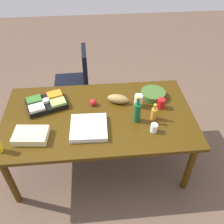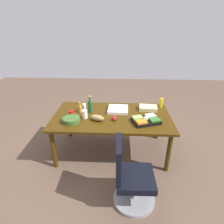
# 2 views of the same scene
# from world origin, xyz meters

# --- Properties ---
(ground_plane) EXTENTS (10.00, 10.00, 0.00)m
(ground_plane) POSITION_xyz_m (0.00, 0.00, 0.00)
(ground_plane) COLOR brown
(conference_table) EXTENTS (2.02, 1.13, 0.75)m
(conference_table) POSITION_xyz_m (0.00, 0.00, 0.68)
(conference_table) COLOR #3F2907
(conference_table) RESTS_ON ground
(office_chair) EXTENTS (0.56, 0.56, 0.95)m
(office_chair) POSITION_xyz_m (0.30, -1.08, 0.36)
(office_chair) COLOR gray
(office_chair) RESTS_ON ground
(pizza_box) EXTENTS (0.37, 0.37, 0.05)m
(pizza_box) POSITION_xyz_m (0.10, 0.20, 0.77)
(pizza_box) COLOR silver
(pizza_box) RESTS_ON conference_table
(wine_bottle) EXTENTS (0.09, 0.09, 0.31)m
(wine_bottle) POSITION_xyz_m (-0.39, 0.12, 0.86)
(wine_bottle) COLOR #155328
(wine_bottle) RESTS_ON conference_table
(mayo_jar) EXTENTS (0.09, 0.09, 0.14)m
(mayo_jar) POSITION_xyz_m (-0.45, -0.11, 0.82)
(mayo_jar) COLOR white
(mayo_jar) RESTS_ON conference_table
(apple_red) EXTENTS (0.08, 0.08, 0.08)m
(apple_red) POSITION_xyz_m (0.05, -0.17, 0.78)
(apple_red) COLOR red
(apple_red) RESTS_ON conference_table
(veggie_tray) EXTENTS (0.50, 0.42, 0.09)m
(veggie_tray) POSITION_xyz_m (0.56, -0.21, 0.78)
(veggie_tray) COLOR black
(veggie_tray) RESTS_ON conference_table
(dressing_bottle) EXTENTS (0.07, 0.07, 0.19)m
(dressing_bottle) POSITION_xyz_m (-0.57, 0.11, 0.82)
(dressing_bottle) COLOR gold
(dressing_bottle) RESTS_ON conference_table
(sheet_cake) EXTENTS (0.34, 0.25, 0.07)m
(sheet_cake) POSITION_xyz_m (0.66, 0.27, 0.78)
(sheet_cake) COLOR beige
(sheet_cake) RESTS_ON conference_table
(paper_cup) EXTENTS (0.08, 0.08, 0.09)m
(paper_cup) POSITION_xyz_m (-0.53, 0.29, 0.79)
(paper_cup) COLOR white
(paper_cup) RESTS_ON conference_table
(bread_loaf) EXTENTS (0.26, 0.18, 0.10)m
(bread_loaf) POSITION_xyz_m (-0.23, -0.19, 0.80)
(bread_loaf) COLOR olive
(bread_loaf) RESTS_ON conference_table
(red_solo_cup) EXTENTS (0.09, 0.09, 0.11)m
(red_solo_cup) POSITION_xyz_m (-0.69, -0.06, 0.80)
(red_solo_cup) COLOR red
(red_solo_cup) RESTS_ON conference_table
(salad_bowl) EXTENTS (0.30, 0.30, 0.07)m
(salad_bowl) POSITION_xyz_m (-0.64, -0.26, 0.78)
(salad_bowl) COLOR #3A5B25
(salad_bowl) RESTS_ON conference_table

